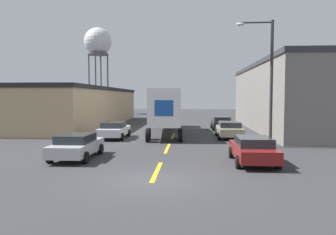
{
  "coord_description": "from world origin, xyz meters",
  "views": [
    {
      "loc": [
        1.52,
        -12.87,
        3.35
      ],
      "look_at": [
        -0.25,
        12.56,
        1.77
      ],
      "focal_mm": 35.0,
      "sensor_mm": 36.0,
      "label": 1
    }
  ],
  "objects_px": {
    "semi_truck": "(165,107)",
    "parked_car_right_far": "(221,123)",
    "parked_car_right_mid": "(229,129)",
    "street_lamp": "(267,75)",
    "parked_car_right_near": "(253,149)",
    "parked_car_left_far": "(114,130)",
    "parked_car_left_near": "(77,145)",
    "water_tower": "(98,43)"
  },
  "relations": [
    {
      "from": "street_lamp",
      "to": "parked_car_right_near",
      "type": "bearing_deg",
      "value": -109.11
    },
    {
      "from": "parked_car_right_mid",
      "to": "parked_car_left_far",
      "type": "relative_size",
      "value": 1.0
    },
    {
      "from": "semi_truck",
      "to": "water_tower",
      "type": "bearing_deg",
      "value": 111.36
    },
    {
      "from": "parked_car_left_far",
      "to": "parked_car_left_near",
      "type": "xyz_separation_m",
      "value": [
        0.0,
        -8.77,
        0.0
      ]
    },
    {
      "from": "parked_car_left_far",
      "to": "parked_car_left_near",
      "type": "relative_size",
      "value": 1.0
    },
    {
      "from": "parked_car_left_far",
      "to": "parked_car_right_far",
      "type": "relative_size",
      "value": 1.0
    },
    {
      "from": "parked_car_right_far",
      "to": "water_tower",
      "type": "relative_size",
      "value": 0.26
    },
    {
      "from": "parked_car_left_near",
      "to": "semi_truck",
      "type": "bearing_deg",
      "value": 74.25
    },
    {
      "from": "parked_car_right_mid",
      "to": "parked_car_right_near",
      "type": "bearing_deg",
      "value": -90.0
    },
    {
      "from": "semi_truck",
      "to": "street_lamp",
      "type": "distance_m",
      "value": 11.65
    },
    {
      "from": "parked_car_right_mid",
      "to": "parked_car_left_near",
      "type": "bearing_deg",
      "value": -134.01
    },
    {
      "from": "street_lamp",
      "to": "water_tower",
      "type": "bearing_deg",
      "value": 118.85
    },
    {
      "from": "semi_truck",
      "to": "water_tower",
      "type": "xyz_separation_m",
      "value": [
        -16.22,
        34.43,
        11.86
      ]
    },
    {
      "from": "parked_car_right_near",
      "to": "street_lamp",
      "type": "distance_m",
      "value": 7.08
    },
    {
      "from": "water_tower",
      "to": "street_lamp",
      "type": "xyz_separation_m",
      "value": [
        23.7,
        -43.02,
        -9.41
      ]
    },
    {
      "from": "parked_car_right_near",
      "to": "water_tower",
      "type": "xyz_separation_m",
      "value": [
        -21.81,
        48.45,
        13.54
      ]
    },
    {
      "from": "parked_car_right_near",
      "to": "parked_car_left_near",
      "type": "bearing_deg",
      "value": 176.31
    },
    {
      "from": "parked_car_right_far",
      "to": "parked_car_left_near",
      "type": "relative_size",
      "value": 1.0
    },
    {
      "from": "semi_truck",
      "to": "parked_car_right_far",
      "type": "xyz_separation_m",
      "value": [
        5.59,
        3.18,
        -1.68
      ]
    },
    {
      "from": "parked_car_right_mid",
      "to": "street_lamp",
      "type": "distance_m",
      "value": 6.66
    },
    {
      "from": "parked_car_right_mid",
      "to": "parked_car_left_near",
      "type": "xyz_separation_m",
      "value": [
        -9.38,
        -9.71,
        0.0
      ]
    },
    {
      "from": "semi_truck",
      "to": "street_lamp",
      "type": "bearing_deg",
      "value": -52.84
    },
    {
      "from": "parked_car_right_near",
      "to": "parked_car_right_far",
      "type": "relative_size",
      "value": 1.0
    },
    {
      "from": "parked_car_left_near",
      "to": "street_lamp",
      "type": "xyz_separation_m",
      "value": [
        11.26,
        4.83,
        4.13
      ]
    },
    {
      "from": "parked_car_left_far",
      "to": "parked_car_right_far",
      "type": "bearing_deg",
      "value": 39.88
    },
    {
      "from": "parked_car_right_far",
      "to": "semi_truck",
      "type": "bearing_deg",
      "value": -150.37
    },
    {
      "from": "parked_car_right_near",
      "to": "parked_car_left_near",
      "type": "xyz_separation_m",
      "value": [
        -9.38,
        0.6,
        0.0
      ]
    },
    {
      "from": "parked_car_left_near",
      "to": "water_tower",
      "type": "height_order",
      "value": "water_tower"
    },
    {
      "from": "parked_car_right_mid",
      "to": "parked_car_right_near",
      "type": "relative_size",
      "value": 1.0
    },
    {
      "from": "water_tower",
      "to": "semi_truck",
      "type": "bearing_deg",
      "value": -64.77
    },
    {
      "from": "parked_car_right_mid",
      "to": "water_tower",
      "type": "distance_m",
      "value": 45.98
    },
    {
      "from": "parked_car_right_near",
      "to": "parked_car_right_mid",
      "type": "bearing_deg",
      "value": 90.0
    },
    {
      "from": "parked_car_left_far",
      "to": "semi_truck",
      "type": "bearing_deg",
      "value": 50.87
    },
    {
      "from": "semi_truck",
      "to": "parked_car_left_far",
      "type": "relative_size",
      "value": 3.44
    },
    {
      "from": "parked_car_right_mid",
      "to": "street_lamp",
      "type": "relative_size",
      "value": 0.52
    },
    {
      "from": "parked_car_right_far",
      "to": "parked_car_left_near",
      "type": "height_order",
      "value": "same"
    },
    {
      "from": "parked_car_left_near",
      "to": "street_lamp",
      "type": "height_order",
      "value": "street_lamp"
    },
    {
      "from": "parked_car_left_far",
      "to": "parked_car_right_far",
      "type": "distance_m",
      "value": 12.22
    },
    {
      "from": "parked_car_right_far",
      "to": "street_lamp",
      "type": "xyz_separation_m",
      "value": [
        1.88,
        -11.77,
        4.13
      ]
    },
    {
      "from": "semi_truck",
      "to": "parked_car_left_far",
      "type": "distance_m",
      "value": 6.23
    },
    {
      "from": "parked_car_right_mid",
      "to": "parked_car_left_far",
      "type": "distance_m",
      "value": 9.43
    },
    {
      "from": "semi_truck",
      "to": "water_tower",
      "type": "relative_size",
      "value": 0.88
    }
  ]
}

